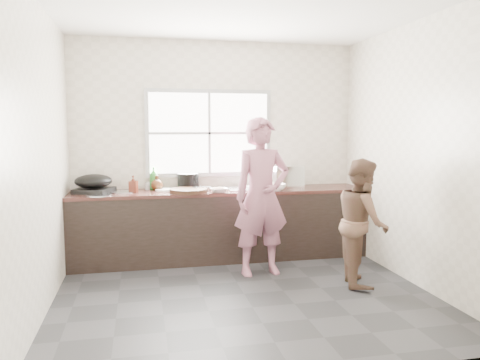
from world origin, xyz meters
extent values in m
cube|color=#29292C|center=(0.00, 0.00, -0.01)|extent=(3.60, 3.20, 0.01)
cube|color=silver|center=(0.00, 0.00, 2.71)|extent=(3.60, 3.20, 0.01)
cube|color=beige|center=(0.00, 1.60, 1.35)|extent=(3.60, 0.01, 2.70)
cube|color=beige|center=(-1.80, 0.00, 1.35)|extent=(0.01, 3.20, 2.70)
cube|color=silver|center=(1.80, 0.00, 1.35)|extent=(0.01, 3.20, 2.70)
cube|color=silver|center=(0.00, -1.60, 1.35)|extent=(3.60, 0.01, 2.70)
cube|color=black|center=(0.00, 1.29, 0.41)|extent=(3.60, 0.62, 0.82)
cube|color=#321914|center=(0.00, 1.29, 0.84)|extent=(3.60, 0.64, 0.04)
cube|color=silver|center=(0.35, 1.29, 0.86)|extent=(0.55, 0.45, 0.02)
cylinder|color=silver|center=(0.35, 1.49, 1.01)|extent=(0.02, 0.02, 0.30)
cube|color=#9EA0A5|center=(-0.10, 1.59, 1.55)|extent=(1.60, 0.05, 1.10)
cube|color=white|center=(-0.10, 1.57, 1.55)|extent=(1.50, 0.01, 1.00)
imported|color=#A66378|center=(0.33, 0.59, 0.81)|extent=(0.63, 0.45, 1.62)
imported|color=brown|center=(1.26, 0.05, 0.65)|extent=(0.64, 0.74, 1.31)
cylinder|color=black|center=(-0.41, 1.15, 0.88)|extent=(0.52, 0.52, 0.04)
cube|color=#B3B6BA|center=(-0.24, 1.26, 0.90)|extent=(0.23, 0.12, 0.01)
imported|color=silver|center=(-0.06, 1.08, 0.89)|extent=(0.25, 0.25, 0.05)
imported|color=white|center=(0.62, 1.08, 0.89)|extent=(0.24, 0.24, 0.07)
imported|color=white|center=(0.39, 1.18, 0.89)|extent=(0.27, 0.27, 0.07)
cylinder|color=black|center=(-0.38, 1.49, 0.96)|extent=(0.33, 0.33, 0.19)
cylinder|color=white|center=(-0.67, 1.36, 0.87)|extent=(0.31, 0.31, 0.02)
imported|color=#277828|center=(-0.81, 1.52, 1.00)|extent=(0.13, 0.13, 0.28)
imported|color=#481B12|center=(-1.05, 1.29, 0.95)|extent=(0.10, 0.11, 0.18)
imported|color=#422410|center=(-0.77, 1.42, 0.94)|extent=(0.16, 0.16, 0.17)
cylinder|color=#BBBFC1|center=(-0.88, 1.50, 0.91)|extent=(0.07, 0.07, 0.09)
cube|color=black|center=(-1.50, 1.34, 0.89)|extent=(0.50, 0.50, 0.06)
ellipsoid|color=black|center=(-1.50, 1.32, 1.00)|extent=(0.49, 0.49, 0.16)
cube|color=white|center=(0.86, 1.33, 1.00)|extent=(0.38, 0.27, 0.28)
cylinder|color=#B3B4BA|center=(-1.42, 1.08, 0.87)|extent=(0.36, 0.36, 0.01)
cylinder|color=#B8B9BF|center=(-1.18, 1.30, 0.87)|extent=(0.37, 0.37, 0.01)
camera|label=1|loc=(-0.97, -4.32, 1.63)|focal=35.00mm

